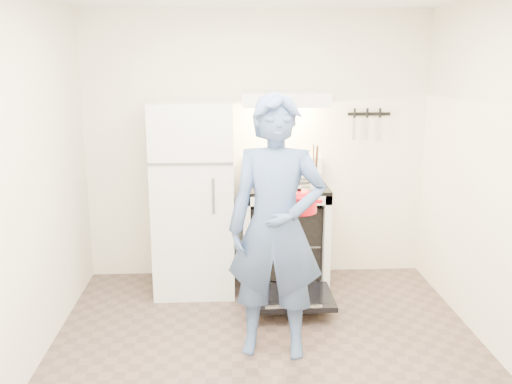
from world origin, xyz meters
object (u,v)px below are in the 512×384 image
refrigerator (194,197)px  dutch_oven (299,204)px  person (276,228)px  tea_kettle (269,168)px  stove_body (284,237)px

refrigerator → dutch_oven: size_ratio=5.08×
person → tea_kettle: bearing=97.5°
tea_kettle → person: (-0.05, -1.37, -0.16)m
refrigerator → person: person is taller
stove_body → dutch_oven: dutch_oven is taller
refrigerator → stove_body: bearing=1.8°
stove_body → tea_kettle: tea_kettle is taller
person → dutch_oven: 0.36m
stove_body → person: 1.33m
stove_body → dutch_oven: (0.01, -0.94, 0.56)m
stove_body → dutch_oven: 1.10m
refrigerator → person: (0.63, -1.21, 0.07)m
person → dutch_oven: person is taller
person → dutch_oven: (0.19, 0.29, 0.10)m
refrigerator → dutch_oven: bearing=-48.1°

